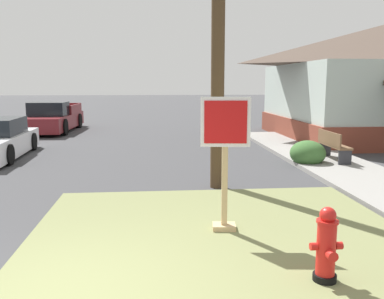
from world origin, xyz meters
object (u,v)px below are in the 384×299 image
(manhole_cover, at_px, (88,219))
(fire_hydrant, at_px, (326,246))
(street_bench, at_px, (333,144))
(stop_sign, at_px, (225,166))
(pickup_truck_maroon, at_px, (53,119))

(manhole_cover, bearing_deg, fire_hydrant, -41.10)
(fire_hydrant, bearing_deg, manhole_cover, 138.90)
(fire_hydrant, relative_size, manhole_cover, 1.28)
(manhole_cover, relative_size, street_bench, 0.44)
(stop_sign, relative_size, street_bench, 1.30)
(street_bench, bearing_deg, pickup_truck_maroon, 137.72)
(fire_hydrant, bearing_deg, street_bench, 65.72)
(stop_sign, xyz_separation_m, street_bench, (4.15, 5.43, -0.52))
(stop_sign, xyz_separation_m, manhole_cover, (-2.26, 0.94, -1.10))
(manhole_cover, xyz_separation_m, street_bench, (6.41, 4.49, 0.58))
(pickup_truck_maroon, xyz_separation_m, street_bench, (10.21, -9.28, -0.03))
(street_bench, bearing_deg, stop_sign, -127.41)
(pickup_truck_maroon, height_order, street_bench, pickup_truck_maroon)
(fire_hydrant, relative_size, stop_sign, 0.43)
(fire_hydrant, distance_m, street_bench, 7.94)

